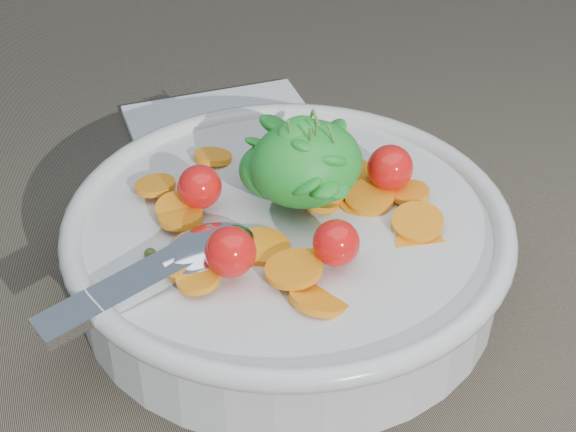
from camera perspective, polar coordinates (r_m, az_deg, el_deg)
name	(u,v)px	position (r m, az deg, el deg)	size (l,w,h in m)	color
ground	(318,286)	(0.64, 1.98, -4.52)	(6.00, 6.00, 0.00)	#6C614D
bowl	(288,243)	(0.62, 0.01, -1.77)	(0.34, 0.31, 0.13)	silver
napkin	(227,132)	(0.81, -3.97, 5.45)	(0.17, 0.15, 0.01)	white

